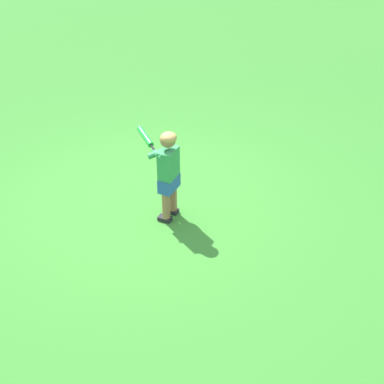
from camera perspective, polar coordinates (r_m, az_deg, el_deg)
ground_plane at (r=6.24m, az=-4.76°, el=-1.35°), size 40.00×40.00×0.00m
child_batter at (r=5.68m, az=-2.75°, el=2.71°), size 0.44×0.70×1.08m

